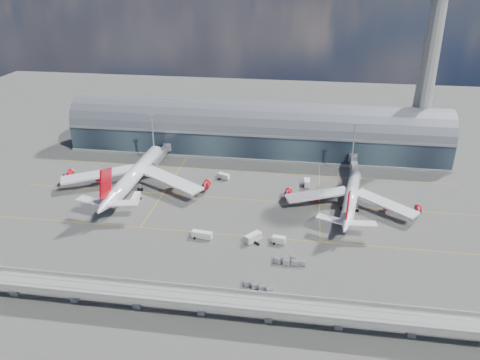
# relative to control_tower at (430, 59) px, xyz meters

# --- Properties ---
(ground) EXTENTS (500.00, 500.00, 0.00)m
(ground) POSITION_rel_control_tower_xyz_m (-85.00, -83.00, -51.64)
(ground) COLOR #474744
(ground) RESTS_ON ground
(taxi_lines) EXTENTS (200.00, 80.12, 0.01)m
(taxi_lines) POSITION_rel_control_tower_xyz_m (-85.00, -60.89, -51.63)
(taxi_lines) COLOR gold
(taxi_lines) RESTS_ON ground
(terminal) EXTENTS (200.00, 30.00, 28.00)m
(terminal) POSITION_rel_control_tower_xyz_m (-85.00, -5.01, -40.30)
(terminal) COLOR #1E2832
(terminal) RESTS_ON ground
(control_tower) EXTENTS (19.00, 19.00, 103.00)m
(control_tower) POSITION_rel_control_tower_xyz_m (0.00, 0.00, 0.00)
(control_tower) COLOR gray
(control_tower) RESTS_ON ground
(guideway) EXTENTS (220.00, 8.50, 7.20)m
(guideway) POSITION_rel_control_tower_xyz_m (-85.00, -138.00, -46.34)
(guideway) COLOR gray
(guideway) RESTS_ON ground
(floodlight_mast_left) EXTENTS (3.00, 0.70, 25.70)m
(floodlight_mast_left) POSITION_rel_control_tower_xyz_m (-135.00, -28.00, -38.00)
(floodlight_mast_left) COLOR gray
(floodlight_mast_left) RESTS_ON ground
(floodlight_mast_right) EXTENTS (3.00, 0.70, 25.70)m
(floodlight_mast_right) POSITION_rel_control_tower_xyz_m (-35.00, -28.00, -38.00)
(floodlight_mast_right) COLOR gray
(floodlight_mast_right) RESTS_ON ground
(airliner_left) EXTENTS (70.38, 73.90, 22.55)m
(airliner_left) POSITION_rel_control_tower_xyz_m (-134.34, -59.84, -45.19)
(airliner_left) COLOR white
(airliner_left) RESTS_ON ground
(airliner_right) EXTENTS (57.11, 59.74, 18.97)m
(airliner_right) POSITION_rel_control_tower_xyz_m (-37.39, -64.49, -46.72)
(airliner_right) COLOR white
(airliner_right) RESTS_ON ground
(jet_bridge_left) EXTENTS (4.40, 28.00, 7.25)m
(jet_bridge_left) POSITION_rel_control_tower_xyz_m (-130.78, -29.88, -46.46)
(jet_bridge_left) COLOR gray
(jet_bridge_left) RESTS_ON ground
(jet_bridge_right) EXTENTS (4.40, 32.00, 7.25)m
(jet_bridge_right) POSITION_rel_control_tower_xyz_m (-33.67, -31.82, -46.46)
(jet_bridge_right) COLOR gray
(jet_bridge_right) RESTS_ON ground
(service_truck_0) EXTENTS (3.28, 7.92, 3.20)m
(service_truck_0) POSITION_rel_control_tower_xyz_m (-129.18, -72.50, -49.98)
(service_truck_0) COLOR silver
(service_truck_0) RESTS_ON ground
(service_truck_1) EXTENTS (5.21, 3.05, 2.85)m
(service_truck_1) POSITION_rel_control_tower_xyz_m (-65.17, -96.17, -50.20)
(service_truck_1) COLOR silver
(service_truck_1) RESTS_ON ground
(service_truck_2) EXTENTS (7.99, 3.11, 2.82)m
(service_truck_2) POSITION_rel_control_tower_xyz_m (-94.20, -96.91, -50.17)
(service_truck_2) COLOR silver
(service_truck_2) RESTS_ON ground
(service_truck_3) EXTENTS (6.37, 6.89, 3.29)m
(service_truck_3) POSITION_rel_control_tower_xyz_m (-74.79, -96.45, -49.95)
(service_truck_3) COLOR silver
(service_truck_3) RESTS_ON ground
(service_truck_4) EXTENTS (3.09, 5.72, 3.22)m
(service_truck_4) POSITION_rel_control_tower_xyz_m (-55.85, -45.54, -50.01)
(service_truck_4) COLOR silver
(service_truck_4) RESTS_ON ground
(service_truck_5) EXTENTS (6.27, 4.26, 2.83)m
(service_truck_5) POSITION_rel_control_tower_xyz_m (-95.64, -43.70, -50.19)
(service_truck_5) COLOR silver
(service_truck_5) RESTS_ON ground
(cargo_train_0) EXTENTS (8.88, 4.23, 1.95)m
(cargo_train_0) POSITION_rel_control_tower_xyz_m (-61.86, -107.76, -50.62)
(cargo_train_0) COLOR gray
(cargo_train_0) RESTS_ON ground
(cargo_train_1) EXTENTS (10.31, 4.91, 1.72)m
(cargo_train_1) POSITION_rel_control_tower_xyz_m (-69.67, -124.03, -50.74)
(cargo_train_1) COLOR gray
(cargo_train_1) RESTS_ON ground
(cargo_train_2) EXTENTS (8.34, 2.31, 1.84)m
(cargo_train_2) POSITION_rel_control_tower_xyz_m (-58.83, -109.06, -50.67)
(cargo_train_2) COLOR gray
(cargo_train_2) RESTS_ON ground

